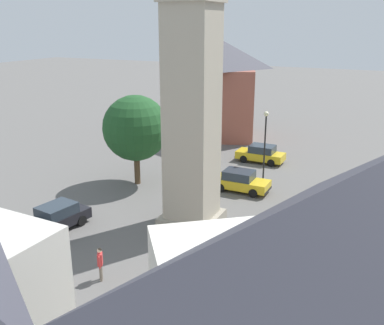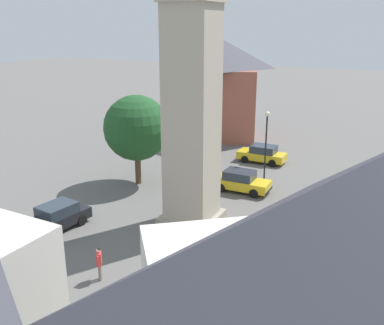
{
  "view_description": "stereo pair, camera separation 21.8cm",
  "coord_description": "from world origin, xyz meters",
  "views": [
    {
      "loc": [
        -22.13,
        -10.51,
        11.69
      ],
      "look_at": [
        0.0,
        0.0,
        3.87
      ],
      "focal_mm": 41.3,
      "sensor_mm": 36.0,
      "label": 1
    },
    {
      "loc": [
        -22.04,
        -10.71,
        11.69
      ],
      "look_at": [
        0.0,
        0.0,
        3.87
      ],
      "focal_mm": 41.3,
      "sensor_mm": 36.0,
      "label": 2
    }
  ],
  "objects": [
    {
      "name": "ground_plane",
      "position": [
        0.0,
        0.0,
        0.0
      ],
      "size": [
        200.0,
        200.0,
        0.0
      ],
      "primitive_type": "plane",
      "color": "#605E5B"
    },
    {
      "name": "car_blue_kerb",
      "position": [
        13.65,
        -0.15,
        0.76
      ],
      "size": [
        1.91,
        4.18,
        1.53
      ],
      "color": "gold",
      "rests_on": "ground"
    },
    {
      "name": "car_silver_kerb",
      "position": [
        -6.6,
        -5.06,
        0.76
      ],
      "size": [
        4.29,
        3.86,
        1.53
      ],
      "color": "red",
      "rests_on": "ground"
    },
    {
      "name": "car_red_corner",
      "position": [
        -4.22,
        6.82,
        0.76
      ],
      "size": [
        4.34,
        2.31,
        1.53
      ],
      "color": "black",
      "rests_on": "ground"
    },
    {
      "name": "car_white_side",
      "position": [
        6.34,
        -0.83,
        0.76
      ],
      "size": [
        1.85,
        4.15,
        1.53
      ],
      "color": "gold",
      "rests_on": "ground"
    },
    {
      "name": "pedestrian",
      "position": [
        -7.48,
        1.22,
        1.01
      ],
      "size": [
        0.5,
        0.37,
        1.69
      ],
      "color": "#706656",
      "rests_on": "ground"
    },
    {
      "name": "tree",
      "position": [
        4.51,
        6.72,
        4.29
      ],
      "size": [
        4.83,
        4.83,
        6.72
      ],
      "color": "brown",
      "rests_on": "ground"
    },
    {
      "name": "building_shop_left",
      "position": [
        20.51,
        7.05,
        5.24
      ],
      "size": [
        9.52,
        10.22,
        10.27
      ],
      "color": "#995142",
      "rests_on": "ground"
    },
    {
      "name": "lamp_post",
      "position": [
        9.32,
        -1.67,
        3.57
      ],
      "size": [
        0.36,
        0.36,
        5.39
      ],
      "color": "black",
      "rests_on": "ground"
    }
  ]
}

